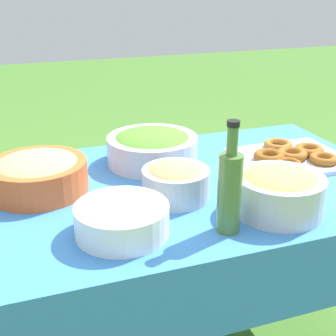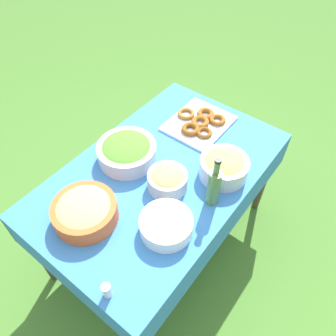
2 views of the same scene
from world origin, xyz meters
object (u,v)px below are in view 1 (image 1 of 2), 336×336
pasta_bowl (38,173)px  bread_bowl (176,180)px  donut_platter (292,156)px  salad_bowl (152,147)px  fruit_bowl (279,190)px  plate_stack (122,220)px  olive_oil_bottle (229,190)px

pasta_bowl → bread_bowl: pasta_bowl is taller
pasta_bowl → donut_platter: bearing=-3.1°
donut_platter → bread_bowl: size_ratio=1.90×
salad_bowl → pasta_bowl: bearing=-165.2°
salad_bowl → bread_bowl: (-0.02, -0.31, -0.00)m
salad_bowl → donut_platter: bearing=-17.9°
pasta_bowl → fruit_bowl: size_ratio=1.21×
plate_stack → salad_bowl: bearing=63.1°
olive_oil_bottle → bread_bowl: size_ratio=1.49×
salad_bowl → olive_oil_bottle: size_ratio=1.06×
fruit_bowl → pasta_bowl: bearing=149.5°
donut_platter → plate_stack: size_ratio=1.57×
salad_bowl → fruit_bowl: size_ratio=1.27×
plate_stack → bread_bowl: bearing=36.3°
plate_stack → pasta_bowl: bearing=117.9°
donut_platter → plate_stack: plate_stack is taller
salad_bowl → donut_platter: 0.52m
bread_bowl → plate_stack: bearing=-143.7°
plate_stack → olive_oil_bottle: olive_oil_bottle is taller
plate_stack → fruit_bowl: 0.46m
olive_oil_bottle → bread_bowl: bearing=104.6°
pasta_bowl → bread_bowl: bearing=-26.2°
donut_platter → fruit_bowl: size_ratio=1.53×
donut_platter → fruit_bowl: fruit_bowl is taller
olive_oil_bottle → salad_bowl: bearing=94.1°
plate_stack → bread_bowl: (0.21, 0.16, 0.02)m
olive_oil_bottle → bread_bowl: 0.25m
salad_bowl → fruit_bowl: fruit_bowl is taller
bread_bowl → fruit_bowl: size_ratio=0.80×
olive_oil_bottle → fruit_bowl: olive_oil_bottle is taller
donut_platter → bread_bowl: 0.54m
salad_bowl → pasta_bowl: (-0.42, -0.11, -0.00)m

